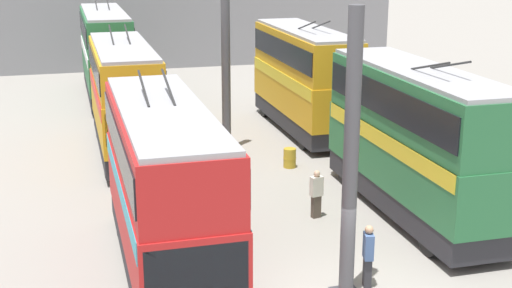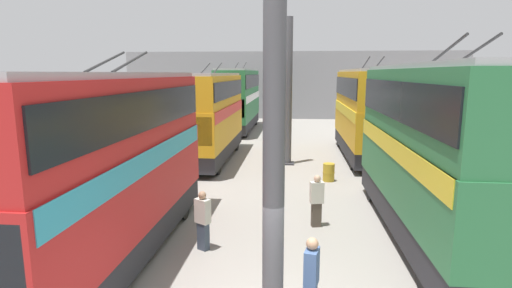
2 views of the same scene
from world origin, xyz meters
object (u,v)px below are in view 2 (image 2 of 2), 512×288
bus_right_near (104,157)px  bus_left_far (366,108)px  person_by_right_row (203,219)px  bus_right_far (239,96)px  bus_right_mid (208,111)px  person_aisle_midway (317,200)px  bus_left_near (436,142)px  person_aisle_foreground (311,279)px  oil_drum (329,172)px

bus_right_near → bus_left_far: bearing=-32.4°
person_by_right_row → bus_right_far: bearing=-143.8°
bus_right_mid → person_aisle_midway: (-9.40, -5.51, -1.87)m
bus_left_near → person_aisle_midway: (0.54, 3.32, -2.01)m
bus_left_near → bus_right_near: bus_left_near is taller
bus_right_mid → person_aisle_midway: bearing=-149.6°
person_aisle_foreground → person_by_right_row: bearing=145.5°
bus_right_far → bus_left_far: bearing=-139.6°
person_aisle_midway → oil_drum: person_aisle_midway is taller
bus_left_near → oil_drum: size_ratio=11.86×
bus_left_near → person_aisle_midway: bus_left_near is taller
bus_right_near → person_aisle_midway: size_ratio=5.57×
bus_right_far → person_by_right_row: (-23.42, -2.30, -2.05)m
person_by_right_row → person_aisle_midway: person_aisle_midway is taller
bus_right_mid → person_aisle_foreground: 15.50m
bus_left_far → bus_left_near: bearing=-180.0°
bus_right_far → oil_drum: bus_right_far is taller
bus_left_far → person_aisle_midway: bus_left_far is taller
bus_right_mid → person_aisle_foreground: bus_right_mid is taller
bus_left_near → oil_drum: 7.03m
bus_left_far → oil_drum: 6.51m
bus_left_far → person_by_right_row: size_ratio=5.62×
bus_left_near → bus_right_far: 23.65m
bus_right_far → person_by_right_row: 23.62m
oil_drum → bus_right_far: bearing=21.8°
bus_right_far → person_aisle_midway: (-21.40, -5.51, -2.05)m
bus_right_far → oil_drum: (-15.85, -6.35, -2.54)m
oil_drum → person_aisle_foreground: bearing=173.6°
bus_left_near → person_aisle_midway: 3.92m
bus_left_far → person_aisle_foreground: bus_left_far is taller
bus_left_far → oil_drum: bearing=155.7°
person_aisle_foreground → person_aisle_midway: bearing=98.8°
person_by_right_row → oil_drum: person_by_right_row is taller
oil_drum → bus_left_far: bearing=-24.3°
person_by_right_row → person_aisle_midway: 3.79m
person_aisle_foreground → person_aisle_midway: person_aisle_foreground is taller
person_aisle_foreground → bus_right_near: bearing=169.4°
bus_right_near → bus_left_near: bearing=-75.2°
bus_left_near → oil_drum: (6.09, 2.48, -2.49)m
bus_left_near → person_aisle_foreground: (-4.58, 3.68, -1.94)m
bus_right_far → oil_drum: bearing=-158.2°
bus_left_far → bus_right_far: bus_right_far is taller
bus_left_near → bus_right_far: (21.94, 8.83, 0.04)m
person_by_right_row → person_aisle_foreground: person_aisle_foreground is taller
bus_right_near → person_aisle_midway: bus_right_near is taller
bus_right_mid → oil_drum: 7.79m
bus_right_far → person_aisle_midway: bus_right_far is taller
bus_right_near → person_by_right_row: bus_right_near is taller
bus_left_near → person_by_right_row: bus_left_near is taller
bus_left_near → oil_drum: bus_left_near is taller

